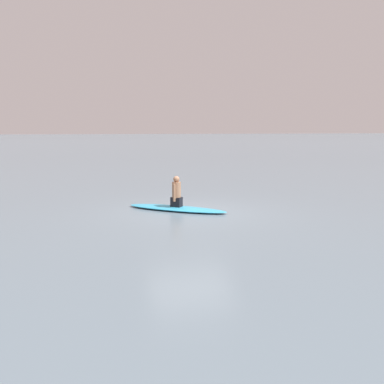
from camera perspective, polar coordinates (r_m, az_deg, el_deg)
ground_plane at (r=12.35m, az=-0.17°, el=-2.77°), size 400.00×400.00×0.00m
surfboard at (r=12.63m, az=-2.13°, el=-2.25°), size 2.55×3.00×0.12m
person_paddler at (r=12.55m, az=-2.14°, el=-0.11°), size 0.38×0.39×0.93m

